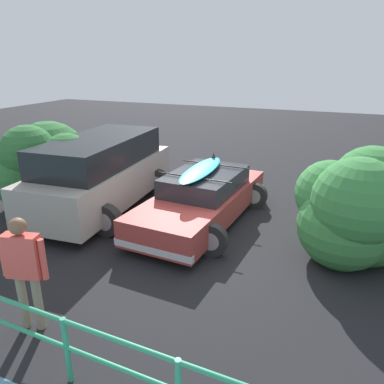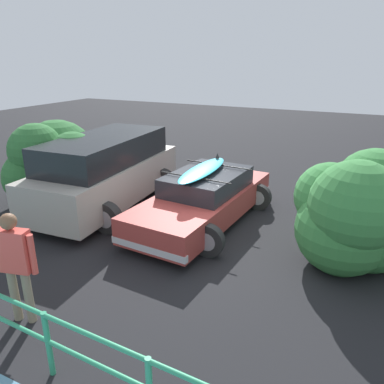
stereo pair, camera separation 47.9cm
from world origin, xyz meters
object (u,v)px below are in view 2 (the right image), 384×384
(suv_car, at_px, (107,171))
(bush_near_left, at_px, (361,214))
(sedan_car, at_px, (204,198))
(bush_near_right, at_px, (54,162))
(person_bystander, at_px, (15,259))

(suv_car, relative_size, bush_near_left, 1.83)
(suv_car, bearing_deg, sedan_car, -176.42)
(suv_car, height_order, bush_near_left, bush_near_left)
(suv_car, distance_m, bush_near_right, 1.63)
(person_bystander, bearing_deg, bush_near_left, -137.39)
(bush_near_right, bearing_deg, sedan_car, -175.42)
(person_bystander, xyz_separation_m, bush_near_left, (-4.31, -3.96, -0.04))
(bush_near_left, bearing_deg, suv_car, -2.85)
(bush_near_right, bearing_deg, person_bystander, 129.34)
(sedan_car, distance_m, person_bystander, 4.55)
(sedan_car, relative_size, suv_car, 0.93)
(person_bystander, relative_size, bush_near_right, 0.63)
(bush_near_left, xyz_separation_m, bush_near_right, (7.66, -0.13, 0.05))
(suv_car, xyz_separation_m, bush_near_left, (-6.04, 0.30, 0.04))
(sedan_car, relative_size, person_bystander, 2.66)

